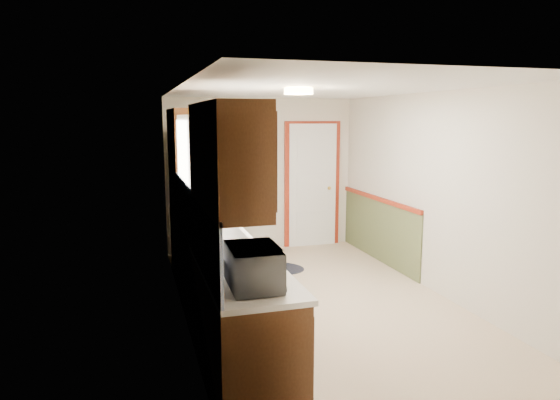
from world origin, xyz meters
TOP-DOWN VIEW (x-y plane):
  - room_shell at (0.00, 0.00)m, footprint 3.20×5.20m
  - kitchen_run at (-1.24, -0.29)m, footprint 0.63×4.00m
  - back_wall_trim at (0.99, 2.21)m, footprint 1.12×2.30m
  - ceiling_fixture at (-0.30, -0.20)m, footprint 0.30×0.30m
  - microwave at (-1.20, -1.92)m, footprint 0.30×0.52m
  - refrigerator at (-1.02, 1.99)m, footprint 0.85×0.83m
  - rug at (-0.20, 1.38)m, footprint 1.20×1.02m
  - cooktop at (-1.19, 1.40)m, footprint 0.50×0.60m

SIDE VIEW (x-z plane):
  - rug at x=-0.20m, z-range 0.00..0.01m
  - kitchen_run at x=-1.24m, z-range -0.29..1.91m
  - back_wall_trim at x=0.99m, z-range -0.15..1.93m
  - cooktop at x=-1.19m, z-range 0.94..0.96m
  - refrigerator at x=-1.02m, z-range 0.00..1.94m
  - microwave at x=-1.20m, z-range 0.94..1.29m
  - room_shell at x=0.00m, z-range -0.06..2.46m
  - ceiling_fixture at x=-0.30m, z-range 2.33..2.39m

